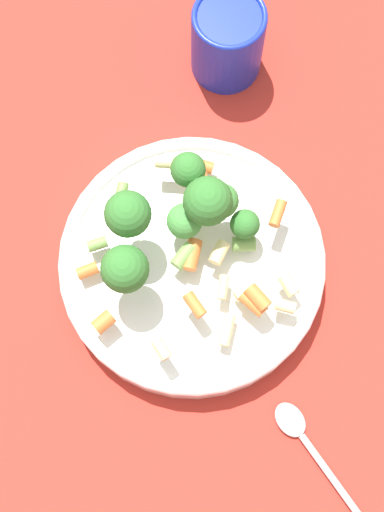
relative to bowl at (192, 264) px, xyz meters
The scene contains 5 objects.
ground_plane 0.02m from the bowl, ahead, with size 3.00×3.00×0.00m, color #B72D23.
bowl is the anchor object (origin of this frame).
pasta_salad 0.07m from the bowl, 18.58° to the left, with size 0.20×0.21×0.09m.
cup 0.24m from the bowl, 22.85° to the right, with size 0.08×0.08×0.09m.
spoon 0.22m from the bowl, 161.28° to the right, with size 0.17×0.08×0.01m.
Camera 1 is at (-0.18, 0.04, 0.71)m, focal length 50.00 mm.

